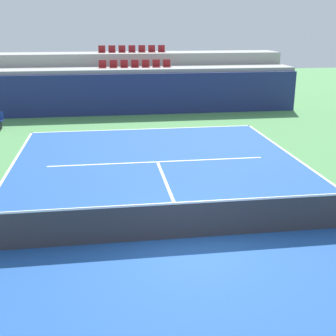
# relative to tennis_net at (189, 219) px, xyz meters

# --- Properties ---
(ground_plane) EXTENTS (80.00, 80.00, 0.00)m
(ground_plane) POSITION_rel_tennis_net_xyz_m (0.00, 0.00, -0.51)
(ground_plane) COLOR #4C8C4C
(court_surface) EXTENTS (11.00, 24.00, 0.01)m
(court_surface) POSITION_rel_tennis_net_xyz_m (0.00, 0.00, -0.50)
(court_surface) COLOR #1E4C99
(court_surface) RESTS_ON ground_plane
(baseline_far) EXTENTS (11.00, 0.10, 0.00)m
(baseline_far) POSITION_rel_tennis_net_xyz_m (0.00, 11.95, -0.50)
(baseline_far) COLOR white
(baseline_far) RESTS_ON court_surface
(service_line_far) EXTENTS (8.26, 0.10, 0.00)m
(service_line_far) POSITION_rel_tennis_net_xyz_m (0.00, 6.40, -0.50)
(service_line_far) COLOR white
(service_line_far) RESTS_ON court_surface
(centre_service_line) EXTENTS (0.10, 6.40, 0.00)m
(centre_service_line) POSITION_rel_tennis_net_xyz_m (0.00, 3.20, -0.50)
(centre_service_line) COLOR white
(centre_service_line) RESTS_ON court_surface
(back_wall) EXTENTS (18.85, 0.30, 2.33)m
(back_wall) POSITION_rel_tennis_net_xyz_m (0.00, 15.77, 0.65)
(back_wall) COLOR navy
(back_wall) RESTS_ON ground_plane
(stands_tier_lower) EXTENTS (18.85, 2.40, 2.53)m
(stands_tier_lower) POSITION_rel_tennis_net_xyz_m (0.00, 17.12, 0.76)
(stands_tier_lower) COLOR #9E9E99
(stands_tier_lower) RESTS_ON ground_plane
(stands_tier_upper) EXTENTS (18.85, 2.40, 3.25)m
(stands_tier_upper) POSITION_rel_tennis_net_xyz_m (0.00, 19.52, 1.11)
(stands_tier_upper) COLOR #9E9E99
(stands_tier_upper) RESTS_ON ground_plane
(seating_row_lower) EXTENTS (4.25, 0.44, 0.44)m
(seating_row_lower) POSITION_rel_tennis_net_xyz_m (-0.00, 17.22, 2.15)
(seating_row_lower) COLOR maroon
(seating_row_lower) RESTS_ON stands_tier_lower
(seating_row_upper) EXTENTS (4.25, 0.44, 0.44)m
(seating_row_upper) POSITION_rel_tennis_net_xyz_m (-0.00, 19.62, 2.86)
(seating_row_upper) COLOR maroon
(seating_row_upper) RESTS_ON stands_tier_upper
(tennis_net) EXTENTS (11.08, 0.08, 1.07)m
(tennis_net) POSITION_rel_tennis_net_xyz_m (0.00, 0.00, 0.00)
(tennis_net) COLOR black
(tennis_net) RESTS_ON court_surface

